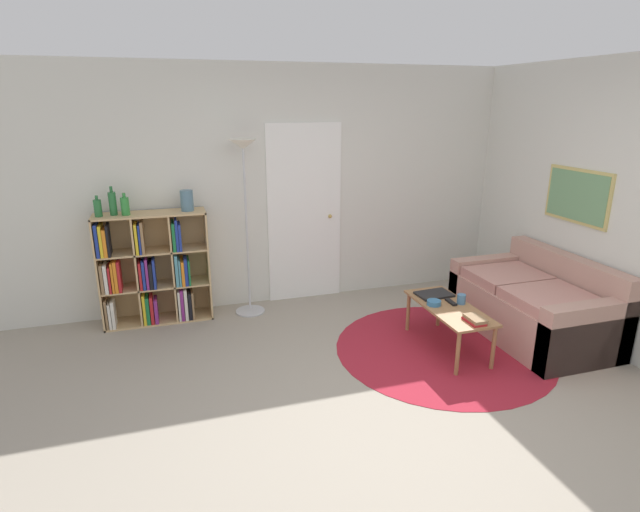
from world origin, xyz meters
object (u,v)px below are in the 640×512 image
at_px(bowl, 434,303).
at_px(bottle_middle, 113,203).
at_px(bottle_right, 125,206).
at_px(cup, 461,299).
at_px(laptop, 434,294).
at_px(couch, 536,306).
at_px(coffee_table, 449,311).
at_px(vase_on_shelf, 187,201).
at_px(floor_lamp, 244,179).
at_px(bottle_left, 98,208).
at_px(bookshelf, 151,271).

height_order(bowl, bottle_middle, bottle_middle).
bearing_deg(bottle_right, cup, -25.77).
bearing_deg(laptop, couch, -15.10).
bearing_deg(bottle_middle, coffee_table, -26.82).
relative_size(coffee_table, vase_on_shelf, 4.75).
distance_m(floor_lamp, bottle_right, 1.18).
bearing_deg(bottle_left, vase_on_shelf, 1.99).
height_order(laptop, bottle_right, bottle_right).
bearing_deg(floor_lamp, bottle_right, 177.75).
distance_m(couch, laptop, 1.03).
relative_size(coffee_table, laptop, 2.85).
bearing_deg(bookshelf, cup, -27.69).
xyz_separation_m(bowl, vase_on_shelf, (-2.07, 1.39, 0.81)).
bearing_deg(bowl, cup, -10.30).
bearing_deg(coffee_table, laptop, 88.97).
distance_m(laptop, bowl, 0.25).
bearing_deg(bowl, laptop, 60.02).
relative_size(floor_lamp, bottle_right, 8.56).
bearing_deg(bottle_right, bookshelf, 10.27).
xyz_separation_m(coffee_table, bottle_left, (-3.02, 1.43, 0.87)).
distance_m(bookshelf, bottle_middle, 0.77).
relative_size(cup, vase_on_shelf, 0.44).
bearing_deg(bowl, bottle_left, 154.89).
relative_size(bookshelf, vase_on_shelf, 5.55).
height_order(bookshelf, floor_lamp, floor_lamp).
bearing_deg(bottle_left, cup, -24.01).
xyz_separation_m(floor_lamp, laptop, (1.62, -1.10, -1.03)).
bearing_deg(bottle_right, coffee_table, -27.23).
distance_m(bookshelf, vase_on_shelf, 0.82).
bearing_deg(cup, bookshelf, 152.31).
xyz_separation_m(couch, cup, (-0.85, 0.00, 0.18)).
bearing_deg(coffee_table, floor_lamp, 139.40).
xyz_separation_m(cup, bottle_right, (-2.91, 1.40, 0.78)).
distance_m(couch, bowl, 1.12).
relative_size(floor_lamp, cup, 20.35).
height_order(bottle_left, bottle_right, bottle_right).
xyz_separation_m(cup, vase_on_shelf, (-2.32, 1.43, 0.79)).
relative_size(bookshelf, floor_lamp, 0.62).
xyz_separation_m(bookshelf, laptop, (2.60, -1.17, -0.12)).
height_order(couch, bottle_left, bottle_left).
distance_m(floor_lamp, laptop, 2.21).
height_order(floor_lamp, laptop, floor_lamp).
bearing_deg(bottle_middle, couch, -20.38).
relative_size(laptop, vase_on_shelf, 1.66).
xyz_separation_m(coffee_table, bottle_right, (-2.77, 1.43, 0.87)).
bearing_deg(bowl, coffee_table, -29.89).
relative_size(cup, bottle_left, 0.44).
distance_m(bottle_middle, vase_on_shelf, 0.69).
height_order(bottle_middle, vase_on_shelf, bottle_middle).
height_order(couch, coffee_table, couch).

